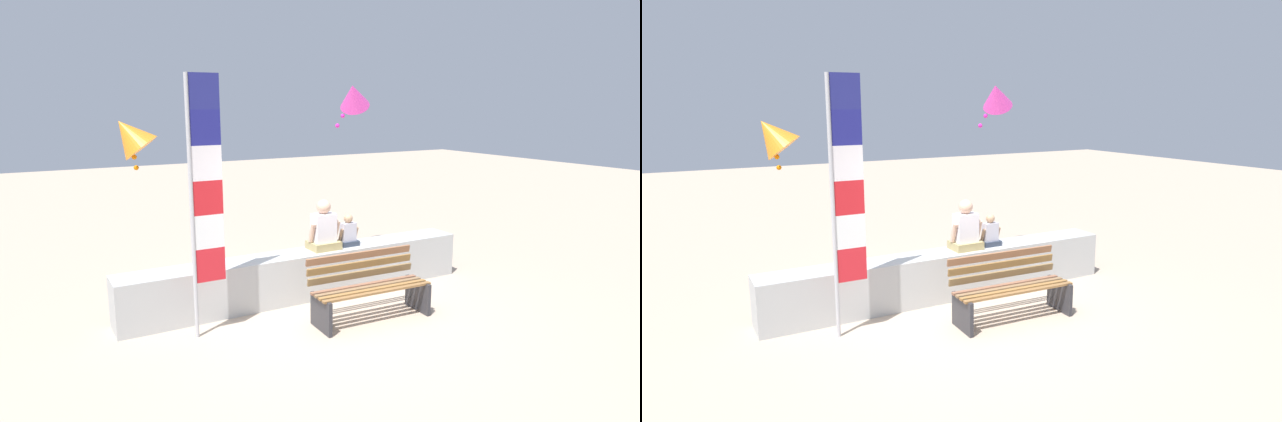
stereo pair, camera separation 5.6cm
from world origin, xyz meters
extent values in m
plane|color=tan|center=(0.00, 0.00, 0.00)|extent=(40.00, 40.00, 0.00)
cube|color=#B3B4B2|center=(0.00, 0.90, 0.35)|extent=(5.49, 0.55, 0.70)
cube|color=olive|center=(0.38, -0.52, 0.45)|extent=(1.66, 0.14, 0.03)
cube|color=olive|center=(0.38, -0.40, 0.45)|extent=(1.66, 0.14, 0.03)
cube|color=olive|center=(0.39, -0.29, 0.45)|extent=(1.66, 0.14, 0.03)
cube|color=#8B5C44|center=(0.39, -0.18, 0.45)|extent=(1.66, 0.14, 0.03)
cube|color=olive|center=(0.40, -0.07, 0.57)|extent=(1.66, 0.12, 0.10)
cube|color=olive|center=(0.40, -0.05, 0.70)|extent=(1.66, 0.12, 0.10)
cube|color=brown|center=(0.40, -0.03, 0.83)|extent=(1.66, 0.12, 0.10)
cube|color=#2D2D33|center=(-0.38, -0.32, 0.23)|extent=(0.07, 0.53, 0.45)
cube|color=#2D2D33|center=(1.16, -0.38, 0.23)|extent=(0.07, 0.53, 0.45)
cube|color=tan|center=(0.35, 0.90, 0.76)|extent=(0.45, 0.37, 0.12)
cube|color=white|center=(0.35, 0.90, 1.04)|extent=(0.35, 0.22, 0.43)
cylinder|color=#DAA98C|center=(0.14, 0.88, 0.99)|extent=(0.07, 0.17, 0.31)
cylinder|color=#DAA98C|center=(0.57, 0.88, 0.99)|extent=(0.07, 0.17, 0.31)
sphere|color=#DAA98C|center=(0.35, 0.90, 1.36)|extent=(0.21, 0.21, 0.21)
cube|color=#2E3748|center=(0.80, 0.90, 0.74)|extent=(0.29, 0.24, 0.08)
cube|color=silver|center=(0.80, 0.90, 0.92)|extent=(0.23, 0.15, 0.28)
cylinder|color=tan|center=(0.66, 0.89, 0.89)|extent=(0.05, 0.11, 0.20)
cylinder|color=tan|center=(0.94, 0.89, 0.89)|extent=(0.05, 0.11, 0.20)
sphere|color=tan|center=(0.80, 0.90, 1.13)|extent=(0.14, 0.14, 0.14)
cylinder|color=#B7B7BC|center=(-1.84, 0.28, 1.62)|extent=(0.05, 0.05, 3.25)
cube|color=red|center=(-1.63, 0.28, 0.92)|extent=(0.37, 0.02, 0.42)
cube|color=white|center=(-1.63, 0.28, 1.34)|extent=(0.37, 0.02, 0.42)
cube|color=red|center=(-1.63, 0.28, 1.76)|extent=(0.37, 0.02, 0.42)
cube|color=white|center=(-1.63, 0.28, 2.19)|extent=(0.37, 0.02, 0.42)
cube|color=navy|center=(-1.63, 0.28, 2.61)|extent=(0.37, 0.02, 0.42)
cube|color=navy|center=(-1.63, 0.28, 3.04)|extent=(0.37, 0.02, 0.42)
cone|color=orange|center=(-2.07, 2.61, 2.42)|extent=(0.96, 0.85, 0.78)
sphere|color=orange|center=(-2.03, 2.70, 2.24)|extent=(0.08, 0.08, 0.08)
sphere|color=orange|center=(-1.99, 2.80, 2.06)|extent=(0.08, 0.08, 0.08)
sphere|color=orange|center=(-1.95, 2.89, 1.88)|extent=(0.08, 0.08, 0.08)
cone|color=#DB3D9E|center=(1.87, 2.44, 3.02)|extent=(0.89, 0.89, 0.68)
sphere|color=#EE26B4|center=(1.79, 2.51, 2.84)|extent=(0.08, 0.08, 0.08)
sphere|color=#EE26B4|center=(1.72, 2.58, 2.66)|extent=(0.08, 0.08, 0.08)
sphere|color=#EE26B4|center=(1.65, 2.65, 2.48)|extent=(0.08, 0.08, 0.08)
camera|label=1|loc=(-3.66, -6.06, 2.91)|focal=30.51mm
camera|label=2|loc=(-3.61, -6.08, 2.91)|focal=30.51mm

